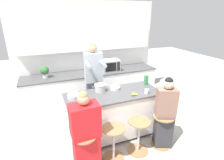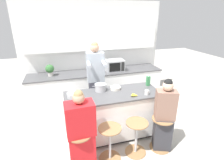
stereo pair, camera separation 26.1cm
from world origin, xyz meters
name	(u,v)px [view 1 (the left image)]	position (x,y,z in m)	size (l,w,h in m)	color
ground_plane	(113,134)	(0.00, 0.00, 0.00)	(16.00, 16.00, 0.00)	#B2ADA3
wall_back	(88,47)	(0.00, 1.80, 1.54)	(3.83, 0.22, 2.70)	white
back_counter	(93,88)	(0.00, 1.48, 0.46)	(3.55, 0.69, 0.92)	white
kitchen_island	(113,114)	(0.00, 0.00, 0.47)	(1.83, 0.73, 0.94)	black
bar_stool_leftmost	(85,150)	(-0.73, -0.62, 0.36)	(0.39, 0.39, 0.64)	#997047
bar_stool_center_left	(114,142)	(-0.24, -0.61, 0.36)	(0.39, 0.39, 0.64)	#997047
bar_stool_center_right	(139,134)	(0.24, -0.60, 0.36)	(0.39, 0.39, 0.64)	#997047
bar_stool_rightmost	(162,129)	(0.73, -0.63, 0.36)	(0.39, 0.39, 0.64)	#997047
person_cooking	(94,84)	(-0.20, 0.64, 0.92)	(0.42, 0.60, 1.83)	#383842
person_wrapped_blanket	(86,134)	(-0.71, -0.62, 0.64)	(0.44, 0.30, 1.36)	red
person_seated_near	(165,116)	(0.75, -0.62, 0.63)	(0.40, 0.36, 1.38)	#333338
cooking_pot	(100,88)	(-0.20, 0.19, 1.01)	(0.31, 0.22, 0.14)	#B7BABC
fruit_bowl	(74,96)	(-0.74, 0.07, 0.98)	(0.23, 0.23, 0.08)	#B7BABC
mixing_bowl_steel	(115,88)	(0.10, 0.17, 0.97)	(0.21, 0.21, 0.06)	silver
coffee_cup_near	(147,91)	(0.59, -0.23, 0.98)	(0.11, 0.08, 0.09)	white
banana_bunch	(134,94)	(0.33, -0.22, 0.96)	(0.15, 0.11, 0.05)	yellow
juice_carton	(146,80)	(0.82, 0.17, 1.04)	(0.07, 0.07, 0.22)	#38844C
microwave	(110,65)	(0.48, 1.43, 1.07)	(0.48, 0.35, 0.30)	#B2B5B7
potted_plant	(45,71)	(-1.17, 1.48, 1.09)	(0.21, 0.21, 0.29)	beige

